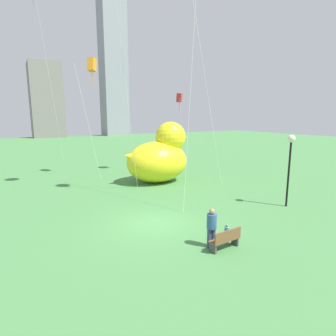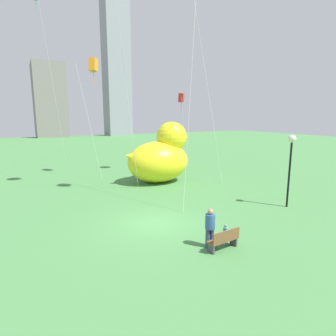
# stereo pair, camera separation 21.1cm
# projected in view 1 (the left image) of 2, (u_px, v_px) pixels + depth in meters

# --- Properties ---
(ground_plane) EXTENTS (140.00, 140.00, 0.00)m
(ground_plane) POSITION_uv_depth(u_px,v_px,m) (156.00, 224.00, 14.64)
(ground_plane) COLOR #478346
(park_bench) EXTENTS (1.49, 0.57, 0.90)m
(park_bench) POSITION_uv_depth(u_px,v_px,m) (226.00, 239.00, 11.75)
(park_bench) COLOR brown
(park_bench) RESTS_ON ground
(person_adult) EXTENTS (0.42, 0.42, 1.73)m
(person_adult) POSITION_uv_depth(u_px,v_px,m) (212.00, 226.00, 11.90)
(person_adult) COLOR #38476B
(person_adult) RESTS_ON ground
(person_child) EXTENTS (0.22, 0.22, 0.90)m
(person_child) POSITION_uv_depth(u_px,v_px,m) (227.00, 233.00, 12.31)
(person_child) COLOR silver
(person_child) RESTS_ON ground
(giant_inflatable_duck) EXTENTS (6.14, 3.94, 5.09)m
(giant_inflatable_duck) POSITION_uv_depth(u_px,v_px,m) (160.00, 157.00, 23.61)
(giant_inflatable_duck) COLOR yellow
(giant_inflatable_duck) RESTS_ON ground
(lamppost) EXTENTS (0.47, 0.47, 4.46)m
(lamppost) POSITION_uv_depth(u_px,v_px,m) (290.00, 152.00, 16.86)
(lamppost) COLOR black
(lamppost) RESTS_ON ground
(city_skyline) EXTENTS (61.92, 11.02, 37.30)m
(city_skyline) POSITION_uv_depth(u_px,v_px,m) (30.00, 85.00, 70.21)
(city_skyline) COLOR gray
(city_skyline) RESTS_ON ground
(kite_orange) EXTENTS (1.98, 2.02, 10.58)m
(kite_orange) POSITION_uv_depth(u_px,v_px,m) (92.00, 65.00, 24.32)
(kite_orange) COLOR silver
(kite_orange) RESTS_ON ground
(kite_red) EXTENTS (1.00, 1.06, 8.42)m
(kite_red) POSITION_uv_depth(u_px,v_px,m) (179.00, 98.00, 35.31)
(kite_red) COLOR silver
(kite_red) RESTS_ON ground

